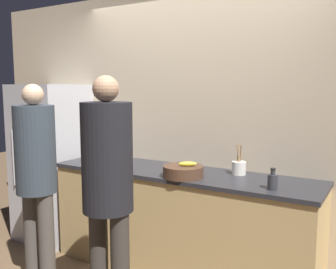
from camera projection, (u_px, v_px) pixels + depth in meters
wall_back at (197, 127)px, 3.54m from camera, size 5.20×0.06×2.60m
counter at (181, 221)px, 3.37m from camera, size 2.43×0.67×0.93m
refrigerator at (52, 162)px, 4.13m from camera, size 0.68×0.67×1.70m
person_left at (36, 171)px, 3.05m from camera, size 0.33×0.33×1.70m
person_center at (108, 181)px, 2.52m from camera, size 0.34×0.34×1.75m
fruit_bowl at (183, 171)px, 3.08m from camera, size 0.34×0.34×0.13m
utensil_crock at (239, 167)px, 3.17m from camera, size 0.12×0.12×0.26m
bottle_dark at (273, 181)px, 2.71m from camera, size 0.07×0.07×0.16m
cup_blue at (127, 157)px, 3.75m from camera, size 0.08×0.08×0.08m
cup_red at (119, 162)px, 3.53m from camera, size 0.08×0.08×0.08m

